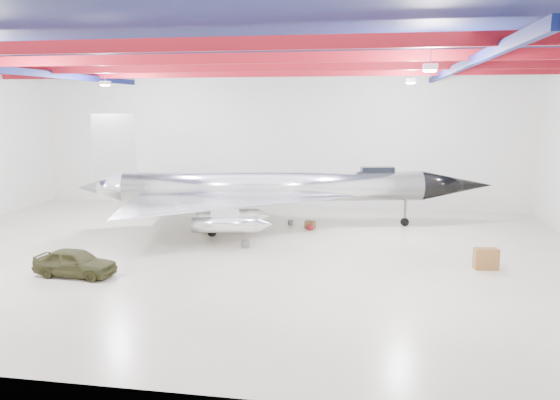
# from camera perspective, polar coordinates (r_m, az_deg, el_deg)

# --- Properties ---
(floor) EXTENTS (40.00, 40.00, 0.00)m
(floor) POSITION_cam_1_polar(r_m,az_deg,el_deg) (31.00, -5.37, -5.53)
(floor) COLOR #BBAF95
(floor) RESTS_ON ground
(wall_back) EXTENTS (40.00, 0.00, 40.00)m
(wall_back) POSITION_cam_1_polar(r_m,az_deg,el_deg) (44.63, -0.46, 6.37)
(wall_back) COLOR silver
(wall_back) RESTS_ON floor
(ceiling) EXTENTS (40.00, 40.00, 0.00)m
(ceiling) POSITION_cam_1_polar(r_m,az_deg,el_deg) (30.04, -5.72, 15.15)
(ceiling) COLOR #0A0F38
(ceiling) RESTS_ON wall_back
(ceiling_structure) EXTENTS (39.50, 29.50, 1.08)m
(ceiling_structure) POSITION_cam_1_polar(r_m,az_deg,el_deg) (29.98, -5.70, 13.86)
(ceiling_structure) COLOR maroon
(ceiling_structure) RESTS_ON ceiling
(jet_aircraft) EXTENTS (27.88, 19.07, 7.67)m
(jet_aircraft) POSITION_cam_1_polar(r_m,az_deg,el_deg) (36.85, -0.72, 0.97)
(jet_aircraft) COLOR silver
(jet_aircraft) RESTS_ON floor
(jeep) EXTENTS (4.12, 1.89, 1.37)m
(jeep) POSITION_cam_1_polar(r_m,az_deg,el_deg) (28.45, -20.62, -6.11)
(jeep) COLOR #36351B
(jeep) RESTS_ON floor
(desk) EXTENTS (1.25, 0.75, 1.08)m
(desk) POSITION_cam_1_polar(r_m,az_deg,el_deg) (29.66, 20.72, -5.77)
(desk) COLOR brown
(desk) RESTS_ON floor
(toolbox_red) EXTENTS (0.55, 0.49, 0.32)m
(toolbox_red) POSITION_cam_1_polar(r_m,az_deg,el_deg) (40.93, -7.41, -1.57)
(toolbox_red) COLOR maroon
(toolbox_red) RESTS_ON floor
(engine_drum) EXTENTS (0.53, 0.53, 0.44)m
(engine_drum) POSITION_cam_1_polar(r_m,az_deg,el_deg) (32.03, -3.64, -4.60)
(engine_drum) COLOR #59595B
(engine_drum) RESTS_ON floor
(parts_bin) EXTENTS (0.77, 0.68, 0.46)m
(parts_bin) POSITION_cam_1_polar(r_m,az_deg,el_deg) (37.10, 3.15, -2.58)
(parts_bin) COLOR olive
(parts_bin) RESTS_ON floor
(tool_chest) EXTENTS (0.38, 0.38, 0.33)m
(tool_chest) POSITION_cam_1_polar(r_m,az_deg,el_deg) (36.51, 3.18, -2.89)
(tool_chest) COLOR maroon
(tool_chest) RESTS_ON floor
(oil_barrel) EXTENTS (0.63, 0.57, 0.36)m
(oil_barrel) POSITION_cam_1_polar(r_m,az_deg,el_deg) (36.49, -7.76, -2.94)
(oil_barrel) COLOR olive
(oil_barrel) RESTS_ON floor
(spares_box) EXTENTS (0.42, 0.42, 0.33)m
(spares_box) POSITION_cam_1_polar(r_m,az_deg,el_deg) (38.06, 1.10, -2.35)
(spares_box) COLOR #59595B
(spares_box) RESTS_ON floor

